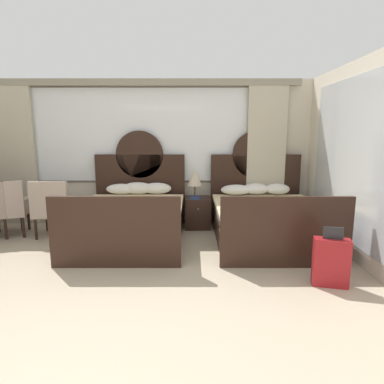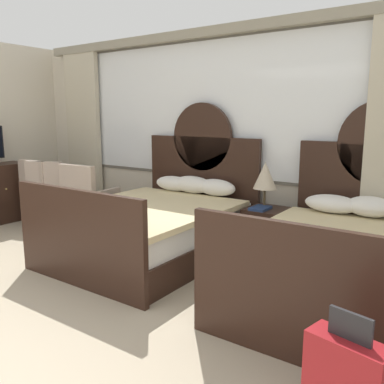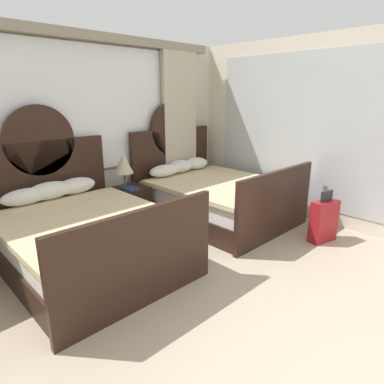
{
  "view_description": "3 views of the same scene",
  "coord_description": "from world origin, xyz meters",
  "views": [
    {
      "loc": [
        0.96,
        -1.82,
        1.72
      ],
      "look_at": [
        0.97,
        2.83,
        0.86
      ],
      "focal_mm": 30.02,
      "sensor_mm": 36.0,
      "label": 1
    },
    {
      "loc": [
        2.93,
        -0.27,
        1.6
      ],
      "look_at": [
        1.05,
        2.44,
        0.98
      ],
      "focal_mm": 38.04,
      "sensor_mm": 36.0,
      "label": 2
    },
    {
      "loc": [
        -1.53,
        -0.1,
        1.88
      ],
      "look_at": [
        0.93,
        2.44,
        0.83
      ],
      "focal_mm": 30.91,
      "sensor_mm": 36.0,
      "label": 3
    }
  ],
  "objects": [
    {
      "name": "wall_right_mirror",
      "position": [
        3.21,
        1.88,
        1.35
      ],
      "size": [
        0.08,
        4.91,
        2.7
      ],
      "color": "beige",
      "rests_on": "ground_plane"
    },
    {
      "name": "nightstand_between_beds",
      "position": [
        1.07,
        3.92,
        0.28
      ],
      "size": [
        0.46,
        0.49,
        0.56
      ],
      "color": "black",
      "rests_on": "ground_plane"
    },
    {
      "name": "wall_back_window",
      "position": [
        0.0,
        4.31,
        1.44
      ],
      "size": [
        6.36,
        0.22,
        2.7
      ],
      "color": "beige",
      "rests_on": "ground_plane"
    },
    {
      "name": "book_on_nightstand",
      "position": [
        1.02,
        3.82,
        0.58
      ],
      "size": [
        0.18,
        0.26,
        0.03
      ],
      "color": "navy",
      "rests_on": "nightstand_between_beds"
    },
    {
      "name": "bed_near_mirror",
      "position": [
        2.16,
        3.22,
        0.36
      ],
      "size": [
        1.68,
        2.16,
        1.77
      ],
      "color": "black",
      "rests_on": "ground_plane"
    },
    {
      "name": "suitcase_on_floor",
      "position": [
        2.53,
        1.61,
        0.28
      ],
      "size": [
        0.42,
        0.25,
        0.69
      ],
      "color": "maroon",
      "rests_on": "ground_plane"
    },
    {
      "name": "bed_near_window",
      "position": [
        -0.02,
        3.22,
        0.36
      ],
      "size": [
        1.68,
        2.16,
        1.77
      ],
      "color": "black",
      "rests_on": "ground_plane"
    },
    {
      "name": "table_lamp_on_nightstand",
      "position": [
        1.01,
        3.94,
        0.93
      ],
      "size": [
        0.27,
        0.27,
        0.53
      ],
      "color": "brown",
      "rests_on": "nightstand_between_beds"
    }
  ]
}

